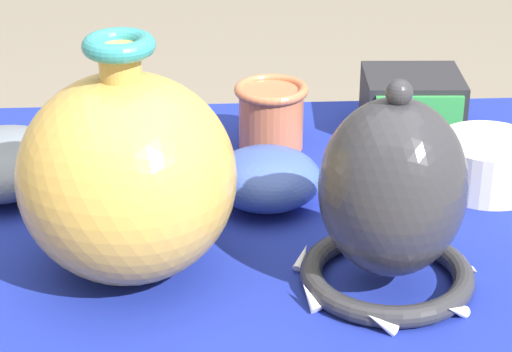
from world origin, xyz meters
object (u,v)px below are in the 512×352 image
(mosaic_tile_box, at_px, (412,103))
(pot_squat_ivory, at_px, (488,164))
(bowl_shallow_rose, at_px, (135,122))
(cup_wide_terracotta, at_px, (271,114))
(vase_tall_bulbous, at_px, (127,176))
(vase_dome_bell, at_px, (392,202))
(bowl_shallow_slate, at_px, (3,163))
(bowl_shallow_cobalt, at_px, (267,178))

(mosaic_tile_box, relative_size, pot_squat_ivory, 1.09)
(mosaic_tile_box, distance_m, bowl_shallow_rose, 0.36)
(cup_wide_terracotta, xyz_separation_m, bowl_shallow_rose, (-0.17, 0.02, -0.01))
(vase_tall_bulbous, height_order, pot_squat_ivory, vase_tall_bulbous)
(vase_dome_bell, height_order, bowl_shallow_slate, vase_dome_bell)
(bowl_shallow_cobalt, relative_size, pot_squat_ivory, 1.03)
(vase_tall_bulbous, distance_m, mosaic_tile_box, 0.49)
(bowl_shallow_cobalt, relative_size, bowl_shallow_slate, 0.78)
(mosaic_tile_box, height_order, cup_wide_terracotta, cup_wide_terracotta)
(bowl_shallow_rose, xyz_separation_m, pot_squat_ivory, (0.42, -0.15, -0.00))
(vase_dome_bell, relative_size, bowl_shallow_cobalt, 1.74)
(bowl_shallow_rose, bearing_deg, pot_squat_ivory, -19.55)
(vase_tall_bulbous, xyz_separation_m, bowl_shallow_cobalt, (0.14, 0.14, -0.07))
(mosaic_tile_box, relative_size, cup_wide_terracotta, 1.40)
(vase_tall_bulbous, relative_size, cup_wide_terracotta, 2.63)
(bowl_shallow_slate, xyz_separation_m, pot_squat_ivory, (0.56, -0.02, -0.00))
(mosaic_tile_box, bearing_deg, bowl_shallow_rose, -173.42)
(vase_tall_bulbous, distance_m, pot_squat_ivory, 0.44)
(vase_dome_bell, relative_size, mosaic_tile_box, 1.65)
(bowl_shallow_slate, relative_size, pot_squat_ivory, 1.33)
(vase_dome_bell, relative_size, bowl_shallow_rose, 1.92)
(cup_wide_terracotta, distance_m, pot_squat_ivory, 0.28)
(vase_tall_bulbous, relative_size, bowl_shallow_slate, 1.55)
(bowl_shallow_cobalt, distance_m, bowl_shallow_rose, 0.24)
(mosaic_tile_box, height_order, bowl_shallow_rose, mosaic_tile_box)
(vase_dome_bell, relative_size, bowl_shallow_slate, 1.35)
(bowl_shallow_cobalt, bearing_deg, pot_squat_ivory, 5.69)
(vase_tall_bulbous, bearing_deg, mosaic_tile_box, 43.95)
(pot_squat_ivory, bearing_deg, bowl_shallow_cobalt, -174.31)
(vase_tall_bulbous, xyz_separation_m, mosaic_tile_box, (0.35, 0.34, -0.07))
(vase_tall_bulbous, relative_size, bowl_shallow_rose, 2.20)
(bowl_shallow_cobalt, bearing_deg, bowl_shallow_slate, 170.58)
(bowl_shallow_cobalt, bearing_deg, bowl_shallow_rose, 132.13)
(bowl_shallow_cobalt, height_order, pot_squat_ivory, bowl_shallow_cobalt)
(bowl_shallow_slate, distance_m, pot_squat_ivory, 0.56)
(mosaic_tile_box, xyz_separation_m, bowl_shallow_cobalt, (-0.20, -0.20, -0.01))
(vase_dome_bell, height_order, mosaic_tile_box, vase_dome_bell)
(cup_wide_terracotta, distance_m, bowl_shallow_rose, 0.17)
(mosaic_tile_box, height_order, pot_squat_ivory, mosaic_tile_box)
(bowl_shallow_cobalt, xyz_separation_m, bowl_shallow_rose, (-0.16, 0.17, -0.00))
(vase_tall_bulbous, distance_m, bowl_shallow_rose, 0.32)
(mosaic_tile_box, xyz_separation_m, bowl_shallow_slate, (-0.51, -0.15, -0.00))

